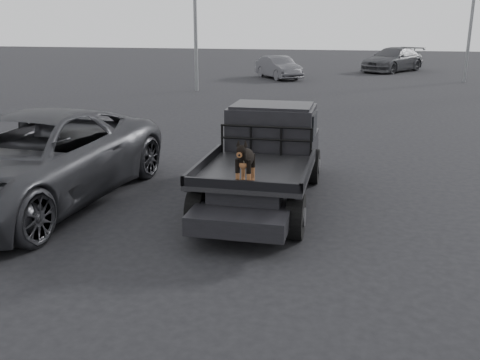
% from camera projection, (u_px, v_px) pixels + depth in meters
% --- Properties ---
extents(ground, '(120.00, 120.00, 0.00)m').
position_uv_depth(ground, '(186.00, 249.00, 8.40)').
color(ground, black).
rests_on(ground, ground).
extents(flatbed_ute, '(2.00, 5.40, 0.92)m').
position_uv_depth(flatbed_ute, '(264.00, 180.00, 10.43)').
color(flatbed_ute, black).
rests_on(flatbed_ute, ground).
extents(ute_cab, '(1.72, 1.30, 0.88)m').
position_uv_depth(ute_cab, '(272.00, 125.00, 11.06)').
color(ute_cab, black).
rests_on(ute_cab, flatbed_ute).
extents(headache_rack, '(1.80, 0.08, 0.55)m').
position_uv_depth(headache_rack, '(266.00, 141.00, 10.40)').
color(headache_rack, black).
rests_on(headache_rack, flatbed_ute).
extents(dog, '(0.32, 0.60, 0.74)m').
position_uv_depth(dog, '(246.00, 162.00, 8.50)').
color(dog, black).
rests_on(dog, flatbed_ute).
extents(parked_suv, '(3.33, 6.48, 1.75)m').
position_uv_depth(parked_suv, '(32.00, 160.00, 10.22)').
color(parked_suv, '#323237').
rests_on(parked_suv, ground).
extents(distant_car_a, '(3.43, 4.19, 1.34)m').
position_uv_depth(distant_car_a, '(279.00, 67.00, 32.74)').
color(distant_car_a, '#444449').
rests_on(distant_car_a, ground).
extents(distant_car_b, '(4.95, 6.00, 1.64)m').
position_uv_depth(distant_car_b, '(393.00, 60.00, 37.21)').
color(distant_car_b, '#404045').
rests_on(distant_car_b, ground).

